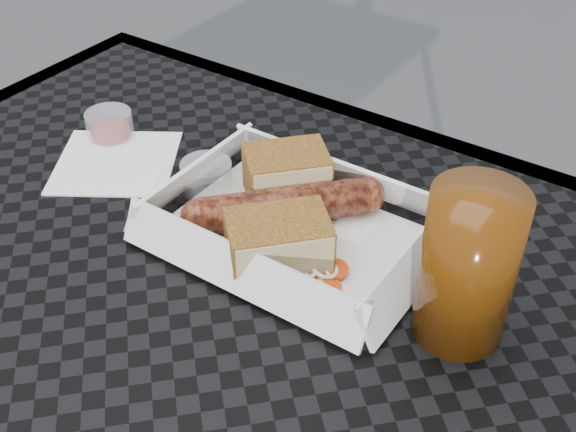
# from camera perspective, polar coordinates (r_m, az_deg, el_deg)

# --- Properties ---
(patio_table) EXTENTS (0.80, 0.80, 0.74)m
(patio_table) POSITION_cam_1_polar(r_m,az_deg,el_deg) (0.64, -11.67, -12.80)
(patio_table) COLOR black
(patio_table) RESTS_ON ground
(food_tray) EXTENTS (0.22, 0.15, 0.00)m
(food_tray) POSITION_cam_1_polar(r_m,az_deg,el_deg) (0.65, 0.50, -1.50)
(food_tray) COLOR white
(food_tray) RESTS_ON patio_table
(bratwurst) EXTENTS (0.14, 0.15, 0.04)m
(bratwurst) POSITION_cam_1_polar(r_m,az_deg,el_deg) (0.65, -0.28, 0.79)
(bratwurst) COLOR brown
(bratwurst) RESTS_ON food_tray
(bread_near) EXTENTS (0.09, 0.09, 0.05)m
(bread_near) POSITION_cam_1_polar(r_m,az_deg,el_deg) (0.68, -0.11, 3.31)
(bread_near) COLOR olive
(bread_near) RESTS_ON food_tray
(bread_far) EXTENTS (0.10, 0.10, 0.04)m
(bread_far) POSITION_cam_1_polar(r_m,az_deg,el_deg) (0.61, -0.77, -2.01)
(bread_far) COLOR olive
(bread_far) RESTS_ON food_tray
(veg_garnish) EXTENTS (0.03, 0.03, 0.00)m
(veg_garnish) POSITION_cam_1_polar(r_m,az_deg,el_deg) (0.60, 2.39, -4.88)
(veg_garnish) COLOR red
(veg_garnish) RESTS_ON food_tray
(napkin) EXTENTS (0.17, 0.17, 0.00)m
(napkin) POSITION_cam_1_polar(r_m,az_deg,el_deg) (0.77, -13.42, 4.16)
(napkin) COLOR white
(napkin) RESTS_ON patio_table
(condiment_cup_sauce) EXTENTS (0.05, 0.05, 0.03)m
(condiment_cup_sauce) POSITION_cam_1_polar(r_m,az_deg,el_deg) (0.81, -13.92, 6.97)
(condiment_cup_sauce) COLOR maroon
(condiment_cup_sauce) RESTS_ON patio_table
(condiment_cup_empty) EXTENTS (0.05, 0.05, 0.03)m
(condiment_cup_empty) POSITION_cam_1_polar(r_m,az_deg,el_deg) (0.71, -6.45, 3.11)
(condiment_cup_empty) COLOR silver
(condiment_cup_empty) RESTS_ON patio_table
(drink_glass) EXTENTS (0.07, 0.07, 0.13)m
(drink_glass) POSITION_cam_1_polar(r_m,az_deg,el_deg) (0.54, 14.02, -3.92)
(drink_glass) COLOR #4E2506
(drink_glass) RESTS_ON patio_table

